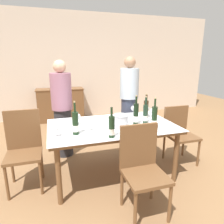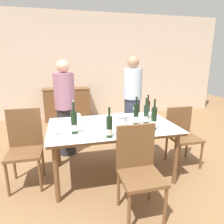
# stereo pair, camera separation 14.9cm
# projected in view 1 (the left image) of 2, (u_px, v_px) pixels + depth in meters

# --- Properties ---
(ground_plane) EXTENTS (12.00, 12.00, 0.00)m
(ground_plane) POSITION_uv_depth(u_px,v_px,m) (112.00, 173.00, 2.88)
(ground_plane) COLOR olive
(back_wall) EXTENTS (8.00, 0.10, 2.80)m
(back_wall) POSITION_uv_depth(u_px,v_px,m) (78.00, 66.00, 5.47)
(back_wall) COLOR beige
(back_wall) RESTS_ON ground_plane
(sideboard_cabinet) EXTENTS (1.20, 0.46, 0.85)m
(sideboard_cabinet) POSITION_uv_depth(u_px,v_px,m) (61.00, 105.00, 5.30)
(sideboard_cabinet) COLOR brown
(sideboard_cabinet) RESTS_ON ground_plane
(dining_table) EXTENTS (1.67, 1.03, 0.74)m
(dining_table) POSITION_uv_depth(u_px,v_px,m) (112.00, 130.00, 2.71)
(dining_table) COLOR brown
(dining_table) RESTS_ON ground_plane
(ice_bucket) EXTENTS (0.20, 0.20, 0.17)m
(ice_bucket) POSITION_uv_depth(u_px,v_px,m) (121.00, 121.00, 2.56)
(ice_bucket) COLOR silver
(ice_bucket) RESTS_ON dining_table
(wine_bottle_0) EXTENTS (0.07, 0.07, 0.38)m
(wine_bottle_0) POSITION_uv_depth(u_px,v_px,m) (145.00, 114.00, 2.73)
(wine_bottle_0) COLOR #1E3323
(wine_bottle_0) RESTS_ON dining_table
(wine_bottle_1) EXTENTS (0.07, 0.07, 0.40)m
(wine_bottle_1) POSITION_uv_depth(u_px,v_px,m) (136.00, 115.00, 2.67)
(wine_bottle_1) COLOR black
(wine_bottle_1) RESTS_ON dining_table
(wine_bottle_2) EXTENTS (0.07, 0.07, 0.35)m
(wine_bottle_2) POSITION_uv_depth(u_px,v_px,m) (112.00, 127.00, 2.24)
(wine_bottle_2) COLOR black
(wine_bottle_2) RESTS_ON dining_table
(wine_bottle_3) EXTENTS (0.07, 0.07, 0.41)m
(wine_bottle_3) POSITION_uv_depth(u_px,v_px,m) (154.00, 119.00, 2.49)
(wine_bottle_3) COLOR black
(wine_bottle_3) RESTS_ON dining_table
(wine_bottle_4) EXTENTS (0.07, 0.07, 0.37)m
(wine_bottle_4) POSITION_uv_depth(u_px,v_px,m) (146.00, 110.00, 2.98)
(wine_bottle_4) COLOR #332314
(wine_bottle_4) RESTS_ON dining_table
(wine_bottle_5) EXTENTS (0.08, 0.08, 0.40)m
(wine_bottle_5) POSITION_uv_depth(u_px,v_px,m) (75.00, 124.00, 2.32)
(wine_bottle_5) COLOR black
(wine_bottle_5) RESTS_ON dining_table
(wine_glass_0) EXTENTS (0.08, 0.08, 0.15)m
(wine_glass_0) POSITION_uv_depth(u_px,v_px,m) (147.00, 109.00, 3.12)
(wine_glass_0) COLOR white
(wine_glass_0) RESTS_ON dining_table
(wine_glass_1) EXTENTS (0.08, 0.08, 0.14)m
(wine_glass_1) POSITION_uv_depth(u_px,v_px,m) (133.00, 109.00, 3.18)
(wine_glass_1) COLOR white
(wine_glass_1) RESTS_ON dining_table
(wine_glass_2) EXTENTS (0.07, 0.07, 0.14)m
(wine_glass_2) POSITION_uv_depth(u_px,v_px,m) (56.00, 129.00, 2.26)
(wine_glass_2) COLOR white
(wine_glass_2) RESTS_ON dining_table
(wine_glass_3) EXTENTS (0.07, 0.07, 0.13)m
(wine_glass_3) POSITION_uv_depth(u_px,v_px,m) (89.00, 124.00, 2.46)
(wine_glass_3) COLOR white
(wine_glass_3) RESTS_ON dining_table
(wine_glass_4) EXTENTS (0.07, 0.07, 0.15)m
(wine_glass_4) POSITION_uv_depth(u_px,v_px,m) (78.00, 117.00, 2.69)
(wine_glass_4) COLOR white
(wine_glass_4) RESTS_ON dining_table
(wine_glass_5) EXTENTS (0.07, 0.07, 0.13)m
(wine_glass_5) POSITION_uv_depth(u_px,v_px,m) (152.00, 111.00, 3.05)
(wine_glass_5) COLOR white
(wine_glass_5) RESTS_ON dining_table
(chair_right_end) EXTENTS (0.42, 0.42, 0.88)m
(chair_right_end) POSITION_uv_depth(u_px,v_px,m) (179.00, 130.00, 3.15)
(chair_right_end) COLOR brown
(chair_right_end) RESTS_ON ground_plane
(chair_near_front) EXTENTS (0.42, 0.42, 0.94)m
(chair_near_front) POSITION_uv_depth(u_px,v_px,m) (142.00, 164.00, 2.08)
(chair_near_front) COLOR brown
(chair_near_front) RESTS_ON ground_plane
(chair_left_end) EXTENTS (0.42, 0.42, 0.98)m
(chair_left_end) POSITION_uv_depth(u_px,v_px,m) (24.00, 145.00, 2.50)
(chair_left_end) COLOR brown
(chair_left_end) RESTS_ON ground_plane
(person_host) EXTENTS (0.33, 0.33, 1.59)m
(person_host) POSITION_uv_depth(u_px,v_px,m) (62.00, 110.00, 3.25)
(person_host) COLOR #2D2D33
(person_host) RESTS_ON ground_plane
(person_guest_left) EXTENTS (0.33, 0.33, 1.64)m
(person_guest_left) POSITION_uv_depth(u_px,v_px,m) (129.00, 103.00, 3.61)
(person_guest_left) COLOR #383F56
(person_guest_left) RESTS_ON ground_plane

